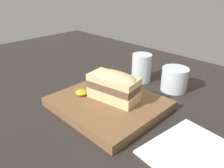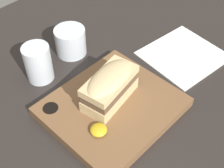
{
  "view_description": "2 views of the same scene",
  "coord_description": "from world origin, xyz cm",
  "px_view_note": "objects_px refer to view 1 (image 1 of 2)",
  "views": [
    {
      "loc": [
        36.12,
        -40.0,
        34.78
      ],
      "look_at": [
        -1.35,
        -2.38,
        9.17
      ],
      "focal_mm": 35.0,
      "sensor_mm": 36.0,
      "label": 1
    },
    {
      "loc": [
        -34.99,
        -35.05,
        58.85
      ],
      "look_at": [
        -0.34,
        -1.72,
        8.56
      ],
      "focal_mm": 50.0,
      "sensor_mm": 36.0,
      "label": 2
    }
  ],
  "objects_px": {
    "sandwich": "(114,85)",
    "wine_glass": "(174,80)",
    "serving_board": "(108,103)",
    "napkin": "(201,159)",
    "water_glass": "(141,69)"
  },
  "relations": [
    {
      "from": "sandwich",
      "to": "napkin",
      "type": "relative_size",
      "value": 0.67
    },
    {
      "from": "serving_board",
      "to": "sandwich",
      "type": "distance_m",
      "value": 0.06
    },
    {
      "from": "sandwich",
      "to": "water_glass",
      "type": "relative_size",
      "value": 1.52
    },
    {
      "from": "serving_board",
      "to": "napkin",
      "type": "relative_size",
      "value": 1.29
    },
    {
      "from": "sandwich",
      "to": "wine_glass",
      "type": "distance_m",
      "value": 0.23
    },
    {
      "from": "serving_board",
      "to": "napkin",
      "type": "xyz_separation_m",
      "value": [
        0.28,
        -0.01,
        -0.01
      ]
    },
    {
      "from": "sandwich",
      "to": "water_glass",
      "type": "distance_m",
      "value": 0.2
    },
    {
      "from": "sandwich",
      "to": "wine_glass",
      "type": "bearing_deg",
      "value": 72.81
    },
    {
      "from": "wine_glass",
      "to": "sandwich",
      "type": "bearing_deg",
      "value": -107.19
    },
    {
      "from": "serving_board",
      "to": "napkin",
      "type": "bearing_deg",
      "value": -1.65
    },
    {
      "from": "wine_glass",
      "to": "serving_board",
      "type": "bearing_deg",
      "value": -107.92
    },
    {
      "from": "sandwich",
      "to": "wine_glass",
      "type": "relative_size",
      "value": 1.76
    },
    {
      "from": "water_glass",
      "to": "napkin",
      "type": "bearing_deg",
      "value": -33.8
    },
    {
      "from": "water_glass",
      "to": "napkin",
      "type": "xyz_separation_m",
      "value": [
        0.32,
        -0.22,
        -0.04
      ]
    },
    {
      "from": "sandwich",
      "to": "wine_glass",
      "type": "height_order",
      "value": "sandwich"
    }
  ]
}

